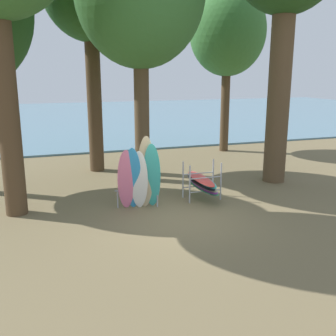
% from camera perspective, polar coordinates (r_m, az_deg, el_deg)
% --- Properties ---
extents(ground_plane, '(80.00, 80.00, 0.00)m').
position_cam_1_polar(ground_plane, '(11.43, 1.85, -7.38)').
color(ground_plane, brown).
extents(lake_water, '(80.00, 36.00, 0.10)m').
position_cam_1_polar(lake_water, '(38.65, -13.25, 7.26)').
color(lake_water, slate).
rests_on(lake_water, ground).
extents(tree_mid_behind, '(3.87, 3.87, 8.37)m').
position_cam_1_polar(tree_mid_behind, '(21.21, 8.63, 18.87)').
color(tree_mid_behind, '#4C3823').
rests_on(tree_mid_behind, ground).
extents(leaning_board_pile, '(1.42, 0.90, 2.34)m').
position_cam_1_polar(leaning_board_pile, '(11.88, -4.15, -1.39)').
color(leaning_board_pile, pink).
rests_on(leaning_board_pile, ground).
extents(board_storage_rack, '(1.15, 2.13, 1.25)m').
position_cam_1_polar(board_storage_rack, '(13.09, 4.99, -2.14)').
color(board_storage_rack, '#9EA0A5').
rests_on(board_storage_rack, ground).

